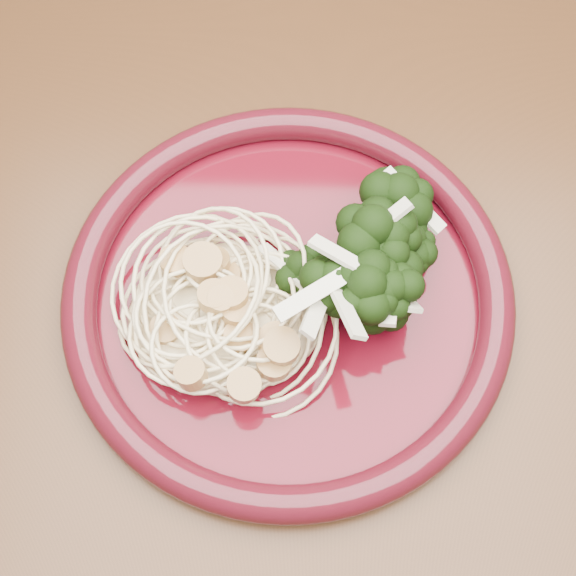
% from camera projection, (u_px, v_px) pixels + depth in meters
% --- Properties ---
extents(dining_table, '(1.20, 0.80, 0.75)m').
position_uv_depth(dining_table, '(337.00, 322.00, 0.62)').
color(dining_table, '#472814').
rests_on(dining_table, ground).
extents(dinner_plate, '(0.38, 0.38, 0.02)m').
position_uv_depth(dinner_plate, '(288.00, 294.00, 0.51)').
color(dinner_plate, '#470711').
rests_on(dinner_plate, dining_table).
extents(spaghetti_pile, '(0.15, 0.14, 0.03)m').
position_uv_depth(spaghetti_pile, '(222.00, 311.00, 0.50)').
color(spaghetti_pile, beige).
rests_on(spaghetti_pile, dinner_plate).
extents(scallop_cluster, '(0.15, 0.15, 0.04)m').
position_uv_depth(scallop_cluster, '(218.00, 288.00, 0.47)').
color(scallop_cluster, tan).
rests_on(scallop_cluster, spaghetti_pile).
extents(broccoli_pile, '(0.14, 0.17, 0.05)m').
position_uv_depth(broccoli_pile, '(367.00, 253.00, 0.50)').
color(broccoli_pile, black).
rests_on(broccoli_pile, dinner_plate).
extents(onion_garnish, '(0.09, 0.11, 0.05)m').
position_uv_depth(onion_garnish, '(372.00, 228.00, 0.47)').
color(onion_garnish, beige).
rests_on(onion_garnish, broccoli_pile).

